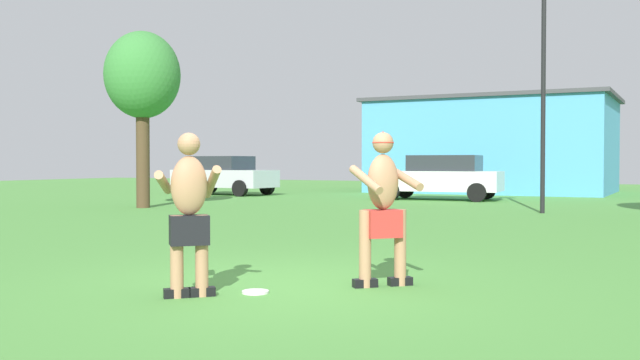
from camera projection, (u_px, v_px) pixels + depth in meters
ground_plane at (283, 286)px, 7.69m from camera, size 80.00×80.00×0.00m
player_near at (189, 211)px, 7.07m from camera, size 0.75×0.81×1.63m
player_in_red at (383, 202)px, 7.67m from camera, size 0.84×0.74×1.67m
frisbee at (255, 292)px, 7.29m from camera, size 0.28×0.28×0.03m
car_silver_near_post at (223, 175)px, 29.31m from camera, size 4.41×2.27×1.58m
car_white_mid_lot at (441, 177)px, 25.32m from camera, size 4.43×2.29×1.58m
lamp_post at (543, 71)px, 18.61m from camera, size 0.60×0.24×6.10m
outbuilding_behind_lot at (494, 146)px, 32.06m from camera, size 10.34×6.99×4.15m
tree_behind_players at (142, 78)px, 20.85m from camera, size 2.20×2.20×5.15m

